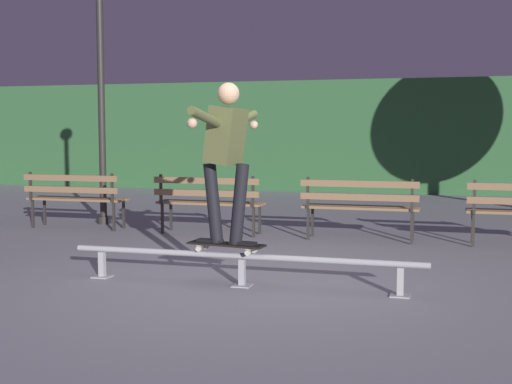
{
  "coord_description": "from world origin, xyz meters",
  "views": [
    {
      "loc": [
        1.84,
        -6.24,
        1.49
      ],
      "look_at": [
        -0.08,
        0.69,
        0.85
      ],
      "focal_mm": 46.85,
      "sensor_mm": 36.0,
      "label": 1
    }
  ],
  "objects_px": {
    "skateboard": "(226,245)",
    "park_bench_right_center": "(360,202)",
    "skateboarder": "(226,149)",
    "park_bench_left_center": "(209,198)",
    "grind_rail": "(242,261)",
    "park_bench_leftmost": "(75,194)",
    "lamp_post_left": "(101,71)"
  },
  "relations": [
    {
      "from": "skateboarder",
      "to": "park_bench_leftmost",
      "type": "distance_m",
      "value": 4.65
    },
    {
      "from": "park_bench_left_center",
      "to": "park_bench_right_center",
      "type": "xyz_separation_m",
      "value": [
        2.19,
        0.0,
        0.0
      ]
    },
    {
      "from": "park_bench_left_center",
      "to": "lamp_post_left",
      "type": "distance_m",
      "value": 2.89
    },
    {
      "from": "park_bench_right_center",
      "to": "lamp_post_left",
      "type": "distance_m",
      "value": 4.71
    },
    {
      "from": "park_bench_leftmost",
      "to": "skateboarder",
      "type": "bearing_deg",
      "value": -41.21
    },
    {
      "from": "grind_rail",
      "to": "skateboarder",
      "type": "bearing_deg",
      "value": -179.85
    },
    {
      "from": "grind_rail",
      "to": "lamp_post_left",
      "type": "distance_m",
      "value": 5.5
    },
    {
      "from": "skateboard",
      "to": "lamp_post_left",
      "type": "distance_m",
      "value": 5.34
    },
    {
      "from": "skateboarder",
      "to": "park_bench_left_center",
      "type": "bearing_deg",
      "value": 112.54
    },
    {
      "from": "park_bench_right_center",
      "to": "lamp_post_left",
      "type": "relative_size",
      "value": 0.41
    },
    {
      "from": "park_bench_leftmost",
      "to": "park_bench_right_center",
      "type": "height_order",
      "value": "same"
    },
    {
      "from": "grind_rail",
      "to": "park_bench_leftmost",
      "type": "distance_m",
      "value": 4.71
    },
    {
      "from": "grind_rail",
      "to": "lamp_post_left",
      "type": "bearing_deg",
      "value": 133.45
    },
    {
      "from": "lamp_post_left",
      "to": "grind_rail",
      "type": "bearing_deg",
      "value": -46.55
    },
    {
      "from": "grind_rail",
      "to": "skateboard",
      "type": "xyz_separation_m",
      "value": [
        -0.16,
        -0.0,
        0.15
      ]
    },
    {
      "from": "skateboard",
      "to": "park_bench_leftmost",
      "type": "bearing_deg",
      "value": 138.77
    },
    {
      "from": "grind_rail",
      "to": "park_bench_left_center",
      "type": "relative_size",
      "value": 2.22
    },
    {
      "from": "park_bench_left_center",
      "to": "park_bench_leftmost",
      "type": "bearing_deg",
      "value": 180.0
    },
    {
      "from": "park_bench_leftmost",
      "to": "park_bench_right_center",
      "type": "distance_m",
      "value": 4.39
    },
    {
      "from": "skateboarder",
      "to": "park_bench_right_center",
      "type": "xyz_separation_m",
      "value": [
        0.94,
        3.02,
        -0.8
      ]
    },
    {
      "from": "park_bench_leftmost",
      "to": "park_bench_left_center",
      "type": "relative_size",
      "value": 1.0
    },
    {
      "from": "grind_rail",
      "to": "park_bench_leftmost",
      "type": "xyz_separation_m",
      "value": [
        -3.6,
        3.02,
        0.29
      ]
    },
    {
      "from": "skateboard",
      "to": "park_bench_left_center",
      "type": "relative_size",
      "value": 0.5
    },
    {
      "from": "park_bench_left_center",
      "to": "park_bench_right_center",
      "type": "bearing_deg",
      "value": 0.0
    },
    {
      "from": "park_bench_right_center",
      "to": "skateboard",
      "type": "bearing_deg",
      "value": -107.38
    },
    {
      "from": "skateboard",
      "to": "park_bench_left_center",
      "type": "bearing_deg",
      "value": 112.5
    },
    {
      "from": "park_bench_left_center",
      "to": "lamp_post_left",
      "type": "bearing_deg",
      "value": 162.83
    },
    {
      "from": "skateboarder",
      "to": "park_bench_left_center",
      "type": "xyz_separation_m",
      "value": [
        -1.25,
        3.02,
        -0.8
      ]
    },
    {
      "from": "park_bench_right_center",
      "to": "skateboarder",
      "type": "bearing_deg",
      "value": -107.32
    },
    {
      "from": "skateboard",
      "to": "park_bench_right_center",
      "type": "xyz_separation_m",
      "value": [
        0.94,
        3.02,
        0.14
      ]
    },
    {
      "from": "lamp_post_left",
      "to": "park_bench_left_center",
      "type": "bearing_deg",
      "value": -17.17
    },
    {
      "from": "skateboarder",
      "to": "lamp_post_left",
      "type": "height_order",
      "value": "lamp_post_left"
    }
  ]
}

